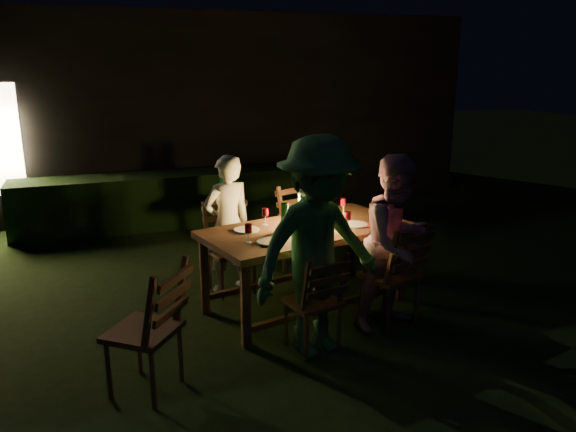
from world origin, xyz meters
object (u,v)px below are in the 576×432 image
object	(u,v)px
chair_near_left	(314,318)
chair_far_right	(306,246)
bottle_bucket_a	(223,190)
chair_end	(394,257)
chair_far_left	(231,264)
dining_table	(306,235)
ice_bucket	(226,193)
person_opp_left	(318,248)
chair_spare	(147,352)
person_opp_right	(397,243)
bottle_bucket_b	(229,188)
chair_near_right	(391,292)
side_table	(226,208)
bottle_table	(285,217)
lantern	(307,210)
person_house_side	(228,224)

from	to	relation	value
chair_near_left	chair_far_right	bearing A→B (deg)	60.07
chair_far_right	bottle_bucket_a	distance (m)	1.28
chair_far_right	chair_end	xyz separation A→B (m)	(0.85, -0.58, -0.04)
chair_near_left	chair_far_left	size ratio (longest dim) A/B	0.93
dining_table	ice_bucket	bearing A→B (deg)	88.79
dining_table	bottle_bucket_a	distance (m)	1.78
person_opp_left	bottle_bucket_a	world-z (taller)	person_opp_left
chair_spare	person_opp_left	size ratio (longest dim) A/B	0.58
person_opp_right	chair_spare	bearing A→B (deg)	175.05
bottle_bucket_b	bottle_bucket_a	bearing A→B (deg)	-141.34
chair_near_right	person_opp_left	size ratio (longest dim) A/B	0.56
chair_far_left	chair_spare	size ratio (longest dim) A/B	0.93
chair_far_right	chair_near_left	bearing A→B (deg)	50.46
dining_table	bottle_bucket_b	world-z (taller)	bottle_bucket_b
dining_table	bottle_bucket_b	distance (m)	1.83
chair_far_right	person_opp_left	size ratio (longest dim) A/B	0.57
dining_table	side_table	distance (m)	1.80
chair_spare	bottle_table	bearing A→B (deg)	-17.21
chair_spare	bottle_bucket_b	distance (m)	3.20
chair_spare	person_opp_left	distance (m)	1.57
chair_end	side_table	bearing A→B (deg)	-139.24
chair_far_left	ice_bucket	size ratio (longest dim) A/B	3.38
lantern	side_table	size ratio (longest dim) A/B	0.48
chair_end	lantern	xyz separation A→B (m)	(-1.16, -0.24, 0.72)
dining_table	chair_near_left	bearing A→B (deg)	-120.38
lantern	person_opp_left	bearing A→B (deg)	-105.75
chair_spare	chair_far_right	bearing A→B (deg)	-8.16
person_opp_right	bottle_bucket_a	xyz separation A→B (m)	(-1.09, 2.40, 0.06)
person_opp_left	ice_bucket	world-z (taller)	person_opp_left
person_opp_left	bottle_table	size ratio (longest dim) A/B	6.71
lantern	bottle_bucket_b	world-z (taller)	lantern
side_table	chair_spare	bearing A→B (deg)	-114.39
chair_far_right	bottle_bucket_b	distance (m)	1.28
chair_far_right	lantern	world-z (taller)	lantern
dining_table	person_opp_left	distance (m)	0.95
chair_far_left	ice_bucket	bearing A→B (deg)	-110.52
dining_table	lantern	size ratio (longest dim) A/B	6.32
chair_near_left	chair_far_left	bearing A→B (deg)	92.90
bottle_bucket_b	bottle_table	bearing A→B (deg)	-86.60
chair_far_left	person_opp_left	xyz separation A→B (m)	(0.39, -1.54, 0.63)
side_table	bottle_bucket_b	world-z (taller)	bottle_bucket_b
chair_near_right	bottle_bucket_b	distance (m)	2.68
chair_near_right	ice_bucket	bearing A→B (deg)	96.30
person_opp_right	ice_bucket	world-z (taller)	person_opp_right
chair_near_right	person_opp_right	xyz separation A→B (m)	(0.01, -0.05, 0.51)
chair_end	ice_bucket	world-z (taller)	ice_bucket
person_house_side	ice_bucket	bearing A→B (deg)	-116.50
side_table	chair_end	bearing A→B (deg)	-42.28
bottle_table	bottle_bucket_b	distance (m)	1.86
chair_far_left	bottle_bucket_b	world-z (taller)	bottle_bucket_b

